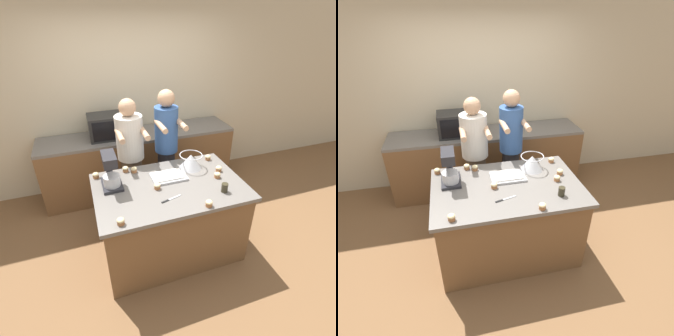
# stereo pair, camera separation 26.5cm
# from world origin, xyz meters

# --- Properties ---
(ground_plane) EXTENTS (16.00, 16.00, 0.00)m
(ground_plane) POSITION_xyz_m (0.00, 0.00, 0.00)
(ground_plane) COLOR brown
(back_wall) EXTENTS (10.00, 0.06, 2.70)m
(back_wall) POSITION_xyz_m (0.00, 1.70, 1.35)
(back_wall) COLOR beige
(back_wall) RESTS_ON ground_plane
(island_counter) EXTENTS (1.54, 0.99, 0.89)m
(island_counter) POSITION_xyz_m (0.00, 0.00, 0.45)
(island_counter) COLOR brown
(island_counter) RESTS_ON ground_plane
(back_counter) EXTENTS (2.80, 0.60, 0.93)m
(back_counter) POSITION_xyz_m (0.00, 1.35, 0.47)
(back_counter) COLOR brown
(back_counter) RESTS_ON ground_plane
(person_left) EXTENTS (0.34, 0.50, 1.62)m
(person_left) POSITION_xyz_m (-0.24, 0.75, 0.85)
(person_left) COLOR brown
(person_left) RESTS_ON ground_plane
(person_right) EXTENTS (0.31, 0.49, 1.68)m
(person_right) POSITION_xyz_m (0.22, 0.75, 0.90)
(person_right) COLOR #232328
(person_right) RESTS_ON ground_plane
(stand_mixer) EXTENTS (0.20, 0.30, 0.37)m
(stand_mixer) POSITION_xyz_m (-0.56, 0.19, 1.05)
(stand_mixer) COLOR #232328
(stand_mixer) RESTS_ON island_counter
(mixing_bowl) EXTENTS (0.26, 0.26, 0.17)m
(mixing_bowl) POSITION_xyz_m (0.35, 0.26, 0.98)
(mixing_bowl) COLOR #BCBCC1
(mixing_bowl) RESTS_ON island_counter
(baking_tray) EXTENTS (0.37, 0.25, 0.04)m
(baking_tray) POSITION_xyz_m (0.04, 0.14, 0.91)
(baking_tray) COLOR #BCBCC1
(baking_tray) RESTS_ON island_counter
(microwave_oven) EXTENTS (0.54, 0.37, 0.32)m
(microwave_oven) POSITION_xyz_m (-0.41, 1.35, 1.09)
(microwave_oven) COLOR black
(microwave_oven) RESTS_ON back_counter
(drinking_glass) EXTENTS (0.07, 0.07, 0.09)m
(drinking_glass) POSITION_xyz_m (0.48, -0.28, 0.94)
(drinking_glass) COLOR #332D1E
(drinking_glass) RESTS_ON island_counter
(knife) EXTENTS (0.22, 0.07, 0.01)m
(knife) POSITION_xyz_m (-0.08, -0.23, 0.89)
(knife) COLOR #BCBCC1
(knife) RESTS_ON island_counter
(cupcake_0) EXTENTS (0.07, 0.07, 0.06)m
(cupcake_0) POSITION_xyz_m (0.23, -0.44, 0.92)
(cupcake_0) COLOR #9E6038
(cupcake_0) RESTS_ON island_counter
(cupcake_1) EXTENTS (0.07, 0.07, 0.06)m
(cupcake_1) POSITION_xyz_m (0.54, -0.03, 0.92)
(cupcake_1) COLOR #9E6038
(cupcake_1) RESTS_ON island_counter
(cupcake_2) EXTENTS (0.07, 0.07, 0.06)m
(cupcake_2) POSITION_xyz_m (0.62, 0.37, 0.92)
(cupcake_2) COLOR #9E6038
(cupcake_2) RESTS_ON island_counter
(cupcake_3) EXTENTS (0.07, 0.07, 0.06)m
(cupcake_3) POSITION_xyz_m (-0.58, -0.41, 0.92)
(cupcake_3) COLOR #9E6038
(cupcake_3) RESTS_ON island_counter
(cupcake_4) EXTENTS (0.07, 0.07, 0.06)m
(cupcake_4) POSITION_xyz_m (-0.38, 0.42, 0.92)
(cupcake_4) COLOR #9E6038
(cupcake_4) RESTS_ON island_counter
(cupcake_5) EXTENTS (0.07, 0.07, 0.06)m
(cupcake_5) POSITION_xyz_m (-0.70, 0.40, 0.92)
(cupcake_5) COLOR #9E6038
(cupcake_5) RESTS_ON island_counter
(cupcake_6) EXTENTS (0.07, 0.07, 0.06)m
(cupcake_6) POSITION_xyz_m (-0.29, 0.38, 0.92)
(cupcake_6) COLOR #9E6038
(cupcake_6) RESTS_ON island_counter
(cupcake_7) EXTENTS (0.07, 0.07, 0.06)m
(cupcake_7) POSITION_xyz_m (0.62, 0.09, 0.92)
(cupcake_7) COLOR #9E6038
(cupcake_7) RESTS_ON island_counter
(cupcake_8) EXTENTS (0.07, 0.07, 0.06)m
(cupcake_8) POSITION_xyz_m (-0.14, -0.02, 0.92)
(cupcake_8) COLOR #9E6038
(cupcake_8) RESTS_ON island_counter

